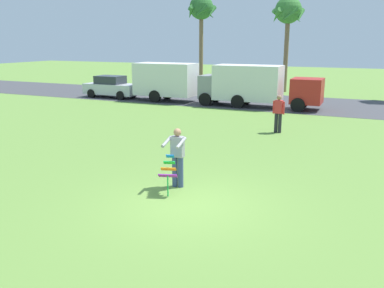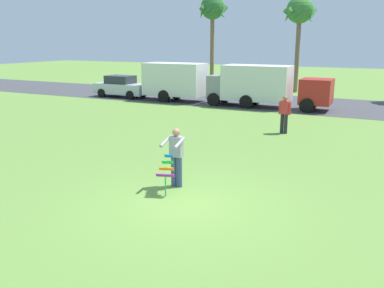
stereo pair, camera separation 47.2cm
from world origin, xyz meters
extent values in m
plane|color=olive|center=(0.00, 0.00, 0.00)|extent=(120.00, 120.00, 0.00)
cube|color=#424247|center=(0.00, 18.97, 0.01)|extent=(120.00, 8.00, 0.01)
cylinder|color=#384772|center=(-0.78, 1.11, 0.45)|extent=(0.16, 0.16, 0.90)
cylinder|color=#384772|center=(-0.96, 1.11, 0.45)|extent=(0.16, 0.16, 0.90)
cube|color=gray|center=(-0.87, 1.11, 1.20)|extent=(0.37, 0.23, 0.60)
sphere|color=#9E7051|center=(-0.87, 1.11, 1.62)|extent=(0.22, 0.22, 0.22)
cylinder|color=gray|center=(-0.64, 0.87, 1.38)|extent=(0.11, 0.59, 0.24)
cylinder|color=gray|center=(-1.08, 0.85, 1.38)|extent=(0.11, 0.59, 0.24)
cube|color=blue|center=(-0.93, 0.75, 1.00)|extent=(0.26, 0.21, 0.12)
cube|color=green|center=(-0.87, 0.60, 0.87)|extent=(0.35, 0.24, 0.12)
cube|color=orange|center=(-0.82, 0.44, 0.73)|extent=(0.44, 0.27, 0.12)
cube|color=purple|center=(-0.77, 0.29, 0.59)|extent=(0.53, 0.30, 0.12)
cylinder|color=green|center=(-0.77, 0.29, 0.30)|extent=(0.04, 0.04, 0.59)
cube|color=silver|center=(-13.92, 16.57, 0.64)|extent=(4.24, 1.80, 0.76)
cube|color=#282D38|center=(-14.07, 16.58, 1.30)|extent=(2.05, 1.44, 0.60)
cylinder|color=black|center=(-12.60, 17.35, 0.32)|extent=(0.64, 0.23, 0.64)
cylinder|color=black|center=(-12.64, 15.74, 0.32)|extent=(0.64, 0.23, 0.64)
cylinder|color=black|center=(-15.20, 17.41, 0.32)|extent=(0.64, 0.23, 0.64)
cylinder|color=black|center=(-15.24, 15.80, 0.32)|extent=(0.64, 0.23, 0.64)
cube|color=gray|center=(-5.72, 16.60, 1.17)|extent=(1.81, 1.91, 1.50)
cube|color=silver|center=(-9.42, 16.57, 1.52)|extent=(4.21, 2.03, 2.20)
cylinder|color=black|center=(-6.08, 17.51, 0.42)|extent=(0.84, 0.29, 0.84)
cylinder|color=black|center=(-6.07, 15.67, 0.42)|extent=(0.84, 0.29, 0.84)
cylinder|color=black|center=(-9.78, 17.49, 0.42)|extent=(0.84, 0.29, 0.84)
cylinder|color=black|center=(-9.77, 15.65, 0.42)|extent=(0.84, 0.29, 0.84)
cube|color=#B2231E|center=(0.20, 16.62, 1.17)|extent=(1.83, 1.93, 1.50)
cube|color=silver|center=(-3.50, 16.56, 1.52)|extent=(4.23, 2.07, 2.20)
cylinder|color=black|center=(-0.17, 17.54, 0.42)|extent=(0.84, 0.29, 0.84)
cylinder|color=black|center=(-0.14, 15.70, 0.42)|extent=(0.84, 0.29, 0.84)
cylinder|color=black|center=(-3.87, 17.48, 0.42)|extent=(0.84, 0.29, 0.84)
cylinder|color=black|center=(-3.84, 15.64, 0.42)|extent=(0.84, 0.29, 0.84)
cylinder|color=brown|center=(-10.86, 26.15, 3.38)|extent=(0.36, 0.36, 6.76)
sphere|color=#2D6B2D|center=(-10.86, 26.15, 6.96)|extent=(2.10, 2.10, 2.10)
cone|color=#2D6B2D|center=(-9.91, 26.15, 6.51)|extent=(0.44, 1.56, 1.28)
cone|color=#2D6B2D|center=(-10.56, 27.06, 6.51)|extent=(1.62, 0.90, 1.28)
cone|color=#2D6B2D|center=(-11.63, 26.71, 6.51)|extent=(1.27, 1.52, 1.28)
cone|color=#2D6B2D|center=(-11.63, 25.59, 6.51)|extent=(1.27, 1.52, 1.28)
cone|color=#2D6B2D|center=(-10.56, 25.25, 6.51)|extent=(1.62, 0.90, 1.28)
cylinder|color=brown|center=(-3.04, 25.41, 3.13)|extent=(0.36, 0.36, 6.26)
sphere|color=#387A33|center=(-3.04, 25.41, 6.46)|extent=(2.10, 2.10, 2.10)
cone|color=#387A33|center=(-2.09, 25.41, 6.01)|extent=(0.44, 1.56, 1.28)
cone|color=#387A33|center=(-2.75, 26.31, 6.01)|extent=(1.62, 0.90, 1.28)
cone|color=#387A33|center=(-3.81, 25.96, 6.01)|extent=(1.27, 1.52, 1.28)
cone|color=#387A33|center=(-3.81, 24.85, 6.01)|extent=(1.27, 1.52, 1.28)
cone|color=#387A33|center=(-2.75, 24.50, 6.01)|extent=(1.62, 0.90, 1.28)
cylinder|color=#26262B|center=(0.18, 9.55, 0.45)|extent=(0.16, 0.16, 0.90)
cylinder|color=#26262B|center=(0.00, 9.58, 0.45)|extent=(0.16, 0.16, 0.90)
cube|color=red|center=(0.09, 9.57, 1.20)|extent=(0.39, 0.27, 0.60)
sphere|color=#9E7051|center=(0.09, 9.57, 1.62)|extent=(0.22, 0.22, 0.22)
cylinder|color=red|center=(0.33, 9.53, 1.17)|extent=(0.09, 0.09, 0.58)
cylinder|color=red|center=(-0.15, 9.60, 1.17)|extent=(0.09, 0.09, 0.58)
camera|label=1|loc=(4.24, -9.17, 4.14)|focal=38.96mm
camera|label=2|loc=(4.66, -8.97, 4.14)|focal=38.96mm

